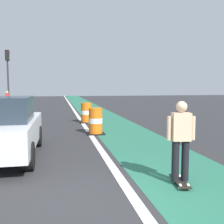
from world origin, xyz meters
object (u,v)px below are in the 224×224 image
Objects in this scene: traffic_barrel_mid at (86,113)px; traffic_light_corner at (8,69)px; skateboarder_on_lane at (181,140)px; pedestrian_crossing at (7,101)px; traffic_barrel_front at (96,121)px; parked_sedan_nearest at (1,128)px.

traffic_barrel_mid is 11.96m from traffic_light_corner.
traffic_light_corner is (-6.60, 19.50, 2.59)m from skateboarder_on_lane.
skateboarder_on_lane is 17.92m from pedestrian_crossing.
traffic_barrel_front is 1.00× the size of traffic_barrel_mid.
pedestrian_crossing is at bearing -82.53° from traffic_light_corner.
traffic_barrel_mid is 9.13m from pedestrian_crossing.
pedestrian_crossing reaches higher than traffic_barrel_front.
traffic_light_corner is at bearing 108.70° from skateboarder_on_lane.
skateboarder_on_lane reaches higher than pedestrian_crossing.
skateboarder_on_lane is 1.55× the size of traffic_barrel_front.
skateboarder_on_lane is at bearing -35.20° from parked_sedan_nearest.
parked_sedan_nearest is 7.31m from traffic_barrel_mid.
traffic_light_corner reaches higher than traffic_barrel_front.
parked_sedan_nearest is at bearing -134.06° from traffic_barrel_front.
parked_sedan_nearest is 14.23m from pedestrian_crossing.
traffic_light_corner is at bearing 99.10° from parked_sedan_nearest.
pedestrian_crossing is at bearing 110.40° from skateboarder_on_lane.
skateboarder_on_lane is at bearing -69.60° from pedestrian_crossing.
traffic_barrel_front is 0.21× the size of traffic_light_corner.
traffic_barrel_front is 3.51m from traffic_barrel_mid.
parked_sedan_nearest reaches higher than pedestrian_crossing.
traffic_barrel_mid is at bearing -60.50° from traffic_light_corner.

